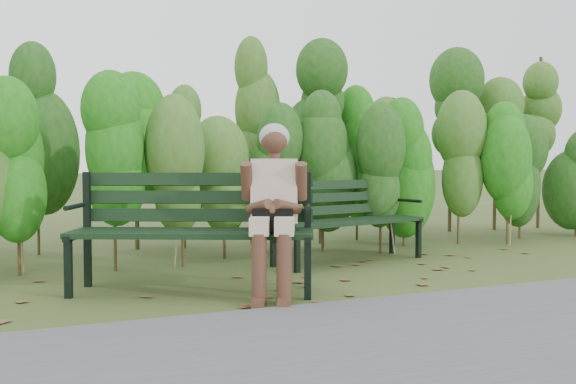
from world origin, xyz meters
name	(u,v)px	position (x,y,z in m)	size (l,w,h in m)	color
ground	(304,280)	(0.00, 0.00, 0.00)	(80.00, 80.00, 0.00)	#37471F
footpath	(465,344)	(0.00, -2.20, 0.01)	(60.00, 2.50, 0.01)	#474749
hedge_band	(234,140)	(0.00, 1.86, 1.26)	(11.04, 1.67, 2.42)	#47381E
leaf_litter	(312,280)	(0.05, -0.05, 0.00)	(5.93, 2.11, 0.01)	brown
bench_left	(194,221)	(-1.00, -0.07, 0.56)	(1.98, 1.36, 0.95)	black
bench_right	(343,214)	(0.82, 0.80, 0.49)	(1.74, 0.87, 0.83)	black
seated_woman	(274,198)	(-0.49, -0.51, 0.76)	(0.63, 0.81, 1.33)	beige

